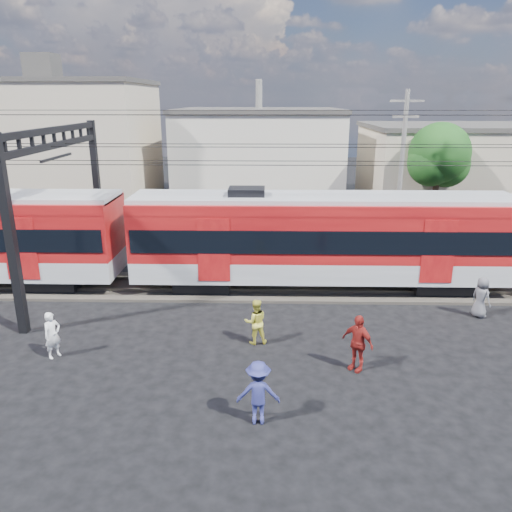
% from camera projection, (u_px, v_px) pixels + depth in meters
% --- Properties ---
extents(ground, '(120.00, 120.00, 0.00)m').
position_uv_depth(ground, '(311.00, 389.00, 14.38)').
color(ground, black).
rests_on(ground, ground).
extents(track_bed, '(70.00, 3.40, 0.12)m').
position_uv_depth(track_bed, '(296.00, 287.00, 21.99)').
color(track_bed, '#2D2823').
rests_on(track_bed, ground).
extents(rail_near, '(70.00, 0.12, 0.12)m').
position_uv_depth(rail_near, '(297.00, 291.00, 21.24)').
color(rail_near, '#59544C').
rests_on(rail_near, track_bed).
extents(rail_far, '(70.00, 0.12, 0.12)m').
position_uv_depth(rail_far, '(295.00, 279.00, 22.67)').
color(rail_far, '#59544C').
rests_on(rail_far, track_bed).
extents(commuter_train, '(50.30, 3.08, 4.17)m').
position_uv_depth(commuter_train, '(327.00, 236.00, 21.26)').
color(commuter_train, black).
rests_on(commuter_train, ground).
extents(catenary, '(70.00, 9.30, 7.52)m').
position_uv_depth(catenary, '(90.00, 171.00, 20.65)').
color(catenary, black).
rests_on(catenary, ground).
extents(building_west, '(14.28, 10.20, 9.30)m').
position_uv_depth(building_west, '(52.00, 147.00, 36.23)').
color(building_west, tan).
rests_on(building_west, ground).
extents(building_midwest, '(12.24, 12.24, 7.30)m').
position_uv_depth(building_midwest, '(259.00, 157.00, 39.06)').
color(building_midwest, beige).
rests_on(building_midwest, ground).
extents(building_mideast, '(16.32, 10.20, 6.30)m').
position_uv_depth(building_mideast, '(479.00, 169.00, 36.00)').
color(building_mideast, tan).
rests_on(building_mideast, ground).
extents(utility_pole_mid, '(1.80, 0.24, 8.50)m').
position_uv_depth(utility_pole_mid, '(401.00, 165.00, 27.18)').
color(utility_pole_mid, slate).
rests_on(utility_pole_mid, ground).
extents(tree_near, '(3.82, 3.64, 6.72)m').
position_uv_depth(tree_near, '(442.00, 157.00, 30.02)').
color(tree_near, '#382619').
rests_on(tree_near, ground).
extents(pedestrian_a, '(0.63, 0.67, 1.54)m').
position_uv_depth(pedestrian_a, '(52.00, 335.00, 16.00)').
color(pedestrian_a, white).
rests_on(pedestrian_a, ground).
extents(pedestrian_b, '(0.87, 0.73, 1.59)m').
position_uv_depth(pedestrian_b, '(256.00, 322.00, 16.90)').
color(pedestrian_b, gold).
rests_on(pedestrian_b, ground).
extents(pedestrian_c, '(1.12, 0.65, 1.73)m').
position_uv_depth(pedestrian_c, '(258.00, 393.00, 12.70)').
color(pedestrian_c, navy).
rests_on(pedestrian_c, ground).
extents(pedestrian_d, '(1.09, 1.05, 1.82)m').
position_uv_depth(pedestrian_d, '(357.00, 343.00, 15.19)').
color(pedestrian_d, maroon).
rests_on(pedestrian_d, ground).
extents(pedestrian_e, '(0.83, 0.93, 1.60)m').
position_uv_depth(pedestrian_e, '(481.00, 297.00, 18.97)').
color(pedestrian_e, '#545459').
rests_on(pedestrian_e, ground).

